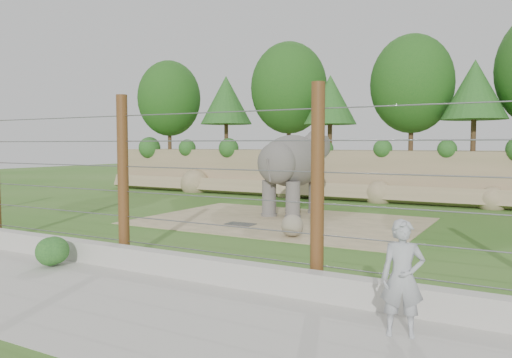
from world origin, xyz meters
The scene contains 11 objects.
ground centered at (0.00, 0.00, 0.00)m, with size 90.00×90.00×0.00m, color #336A1C.
back_embankment centered at (0.59, 12.68, 3.97)m, with size 30.00×5.52×8.77m.
dirt_patch centered at (0.50, 3.00, 0.01)m, with size 10.00×7.00×0.02m, color #90845D.
drain_grate centered at (-0.35, 1.50, 0.04)m, with size 1.00×0.60×0.03m, color #262628.
elephant centered at (0.18, 4.67, 1.67)m, with size 1.77×4.13×3.35m, color slate, non-canonical shape.
stone_ball centered at (2.21, 0.32, 0.36)m, with size 0.67×0.67×0.67m, color gray.
retaining_wall centered at (0.00, -5.00, 0.25)m, with size 26.00×0.35×0.50m, color beige.
walkway centered at (0.00, -7.00, 0.01)m, with size 26.00×4.00×0.01m, color beige.
barrier_fence centered at (0.00, -4.50, 2.00)m, with size 20.26×0.26×4.00m.
walkway_shrub centered at (-1.00, -5.80, 0.34)m, with size 0.67×0.67×0.67m, color #225322.
zookeeper centered at (6.97, -6.01, 0.87)m, with size 0.63×0.41×1.72m, color silver.
Camera 1 is at (8.61, -13.32, 2.83)m, focal length 35.00 mm.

